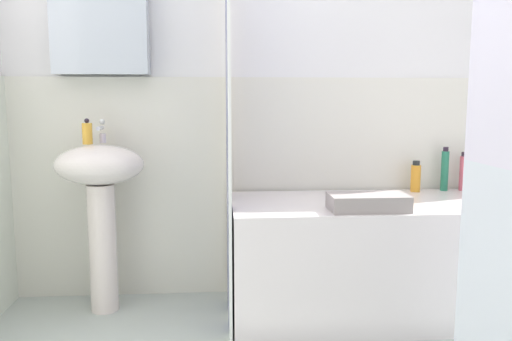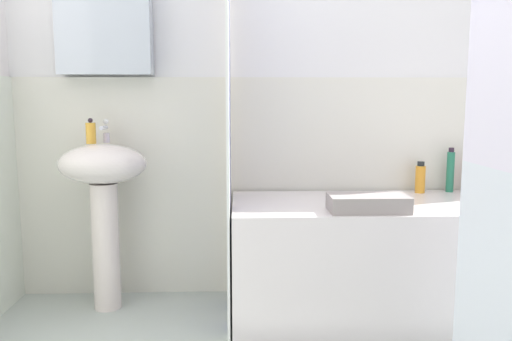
{
  "view_description": "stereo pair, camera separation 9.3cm",
  "coord_description": "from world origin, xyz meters",
  "px_view_note": "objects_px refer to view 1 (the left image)",
  "views": [
    {
      "loc": [
        -0.43,
        -1.55,
        1.08
      ],
      "look_at": [
        -0.25,
        0.83,
        0.75
      ],
      "focal_mm": 35.88,
      "sensor_mm": 36.0,
      "label": 1
    },
    {
      "loc": [
        -0.34,
        -1.55,
        1.08
      ],
      "look_at": [
        -0.25,
        0.83,
        0.75
      ],
      "focal_mm": 35.88,
      "sensor_mm": 36.0,
      "label": 2
    }
  ],
  "objects_px": {
    "body_wash_bottle": "(482,172)",
    "shampoo_bottle": "(416,177)",
    "bathtub": "(380,257)",
    "conditioner_bottle": "(463,172)",
    "soap_dispenser": "(87,133)",
    "lotion_bottle": "(445,170)",
    "sink": "(100,190)",
    "towel_folded": "(368,202)"
  },
  "relations": [
    {
      "from": "bathtub",
      "to": "shampoo_bottle",
      "type": "bearing_deg",
      "value": 42.86
    },
    {
      "from": "soap_dispenser",
      "to": "conditioner_bottle",
      "type": "height_order",
      "value": "soap_dispenser"
    },
    {
      "from": "sink",
      "to": "towel_folded",
      "type": "xyz_separation_m",
      "value": [
        1.27,
        -0.34,
        -0.01
      ]
    },
    {
      "from": "sink",
      "to": "conditioner_bottle",
      "type": "height_order",
      "value": "sink"
    },
    {
      "from": "body_wash_bottle",
      "to": "shampoo_bottle",
      "type": "bearing_deg",
      "value": -178.21
    },
    {
      "from": "bathtub",
      "to": "conditioner_bottle",
      "type": "distance_m",
      "value": 0.72
    },
    {
      "from": "body_wash_bottle",
      "to": "shampoo_bottle",
      "type": "distance_m",
      "value": 0.38
    },
    {
      "from": "body_wash_bottle",
      "to": "towel_folded",
      "type": "height_order",
      "value": "body_wash_bottle"
    },
    {
      "from": "soap_dispenser",
      "to": "towel_folded",
      "type": "distance_m",
      "value": 1.41
    },
    {
      "from": "soap_dispenser",
      "to": "bathtub",
      "type": "xyz_separation_m",
      "value": [
        1.46,
        -0.17,
        -0.62
      ]
    },
    {
      "from": "conditioner_bottle",
      "to": "towel_folded",
      "type": "xyz_separation_m",
      "value": [
        -0.68,
        -0.47,
        -0.06
      ]
    },
    {
      "from": "body_wash_bottle",
      "to": "bathtub",
      "type": "bearing_deg",
      "value": -158.15
    },
    {
      "from": "sink",
      "to": "bathtub",
      "type": "height_order",
      "value": "sink"
    },
    {
      "from": "sink",
      "to": "lotion_bottle",
      "type": "height_order",
      "value": "sink"
    },
    {
      "from": "bathtub",
      "to": "body_wash_bottle",
      "type": "xyz_separation_m",
      "value": [
        0.65,
        0.26,
        0.39
      ]
    },
    {
      "from": "bathtub",
      "to": "shampoo_bottle",
      "type": "relative_size",
      "value": 8.78
    },
    {
      "from": "shampoo_bottle",
      "to": "lotion_bottle",
      "type": "bearing_deg",
      "value": 6.73
    },
    {
      "from": "bathtub",
      "to": "body_wash_bottle",
      "type": "distance_m",
      "value": 0.8
    },
    {
      "from": "sink",
      "to": "bathtub",
      "type": "xyz_separation_m",
      "value": [
        1.4,
        -0.13,
        -0.34
      ]
    },
    {
      "from": "soap_dispenser",
      "to": "shampoo_bottle",
      "type": "bearing_deg",
      "value": 2.64
    },
    {
      "from": "body_wash_bottle",
      "to": "towel_folded",
      "type": "bearing_deg",
      "value": -149.15
    },
    {
      "from": "soap_dispenser",
      "to": "body_wash_bottle",
      "type": "xyz_separation_m",
      "value": [
        2.11,
        0.09,
        -0.23
      ]
    },
    {
      "from": "bathtub",
      "to": "towel_folded",
      "type": "bearing_deg",
      "value": -122.78
    },
    {
      "from": "body_wash_bottle",
      "to": "soap_dispenser",
      "type": "bearing_deg",
      "value": -177.51
    },
    {
      "from": "shampoo_bottle",
      "to": "towel_folded",
      "type": "height_order",
      "value": "shampoo_bottle"
    },
    {
      "from": "body_wash_bottle",
      "to": "sink",
      "type": "bearing_deg",
      "value": -176.47
    },
    {
      "from": "sink",
      "to": "shampoo_bottle",
      "type": "relative_size",
      "value": 5.04
    },
    {
      "from": "soap_dispenser",
      "to": "towel_folded",
      "type": "bearing_deg",
      "value": -15.71
    },
    {
      "from": "conditioner_bottle",
      "to": "shampoo_bottle",
      "type": "bearing_deg",
      "value": -176.27
    },
    {
      "from": "lotion_bottle",
      "to": "sink",
      "type": "bearing_deg",
      "value": -175.82
    },
    {
      "from": "sink",
      "to": "bathtub",
      "type": "bearing_deg",
      "value": -5.42
    },
    {
      "from": "sink",
      "to": "lotion_bottle",
      "type": "bearing_deg",
      "value": 4.18
    },
    {
      "from": "bathtub",
      "to": "lotion_bottle",
      "type": "distance_m",
      "value": 0.65
    },
    {
      "from": "towel_folded",
      "to": "conditioner_bottle",
      "type": "bearing_deg",
      "value": 34.91
    },
    {
      "from": "bathtub",
      "to": "body_wash_bottle",
      "type": "height_order",
      "value": "body_wash_bottle"
    },
    {
      "from": "bathtub",
      "to": "lotion_bottle",
      "type": "relative_size",
      "value": 6.15
    },
    {
      "from": "soap_dispenser",
      "to": "body_wash_bottle",
      "type": "relative_size",
      "value": 0.61
    },
    {
      "from": "body_wash_bottle",
      "to": "shampoo_bottle",
      "type": "relative_size",
      "value": 1.25
    },
    {
      "from": "bathtub",
      "to": "conditioner_bottle",
      "type": "bearing_deg",
      "value": 26.04
    },
    {
      "from": "lotion_bottle",
      "to": "towel_folded",
      "type": "xyz_separation_m",
      "value": [
        -0.57,
        -0.47,
        -0.08
      ]
    },
    {
      "from": "body_wash_bottle",
      "to": "conditioner_bottle",
      "type": "xyz_separation_m",
      "value": [
        -0.1,
        0.01,
        0.0
      ]
    },
    {
      "from": "soap_dispenser",
      "to": "conditioner_bottle",
      "type": "bearing_deg",
      "value": 2.79
    }
  ]
}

